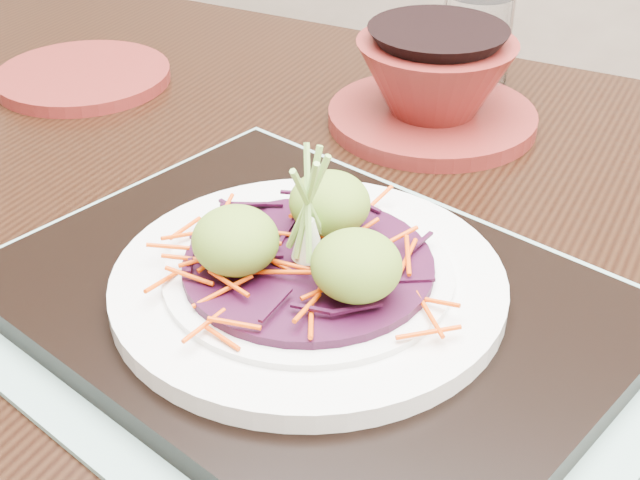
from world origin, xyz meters
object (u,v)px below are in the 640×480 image
(white_plate, at_px, (309,282))
(water_glass, at_px, (476,43))
(terracotta_side_plate, at_px, (83,76))
(serving_tray, at_px, (309,303))
(terracotta_bowl_set, at_px, (434,88))
(dining_table, at_px, (349,402))

(white_plate, xyz_separation_m, water_glass, (0.02, 0.38, 0.02))
(white_plate, bearing_deg, terracotta_side_plate, 141.20)
(white_plate, bearing_deg, serving_tray, 180.00)
(terracotta_bowl_set, bearing_deg, dining_table, -87.84)
(terracotta_side_plate, bearing_deg, white_plate, -38.80)
(white_plate, relative_size, terracotta_side_plate, 1.43)
(serving_tray, height_order, white_plate, white_plate)
(dining_table, xyz_separation_m, terracotta_bowl_set, (-0.01, 0.25, 0.14))
(dining_table, distance_m, terracotta_bowl_set, 0.29)
(terracotta_side_plate, xyz_separation_m, water_glass, (0.36, 0.11, 0.04))
(water_glass, height_order, terracotta_bowl_set, water_glass)
(dining_table, bearing_deg, white_plate, -98.40)
(dining_table, relative_size, terracotta_bowl_set, 6.21)
(dining_table, xyz_separation_m, water_glass, (0.01, 0.34, 0.15))
(dining_table, distance_m, water_glass, 0.37)
(serving_tray, bearing_deg, terracotta_bowl_set, 110.70)
(terracotta_bowl_set, bearing_deg, white_plate, -90.62)
(white_plate, relative_size, terracotta_bowl_set, 1.06)
(dining_table, relative_size, white_plate, 5.86)
(dining_table, distance_m, terracotta_side_plate, 0.43)
(terracotta_side_plate, height_order, terracotta_bowl_set, terracotta_bowl_set)
(water_glass, bearing_deg, serving_tray, -92.93)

